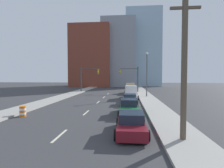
% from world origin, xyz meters
% --- Properties ---
extents(sidewalk_left, '(2.74, 90.85, 0.18)m').
position_xyz_m(sidewalk_left, '(-7.36, 45.42, 0.09)').
color(sidewalk_left, '#9E9B93').
rests_on(sidewalk_left, ground).
extents(sidewalk_right, '(2.74, 90.85, 0.18)m').
position_xyz_m(sidewalk_right, '(7.36, 45.42, 0.09)').
color(sidewalk_right, '#9E9B93').
rests_on(sidewalk_right, ground).
extents(lane_stripe_at_8m, '(0.16, 2.40, 0.01)m').
position_xyz_m(lane_stripe_at_8m, '(0.00, 8.25, 0.00)').
color(lane_stripe_at_8m, beige).
rests_on(lane_stripe_at_8m, ground).
extents(lane_stripe_at_15m, '(0.16, 2.40, 0.01)m').
position_xyz_m(lane_stripe_at_15m, '(0.00, 15.07, 0.00)').
color(lane_stripe_at_15m, beige).
rests_on(lane_stripe_at_15m, ground).
extents(lane_stripe_at_22m, '(0.16, 2.40, 0.01)m').
position_xyz_m(lane_stripe_at_22m, '(0.00, 22.13, 0.00)').
color(lane_stripe_at_22m, beige).
rests_on(lane_stripe_at_22m, ground).
extents(lane_stripe_at_28m, '(0.16, 2.40, 0.01)m').
position_xyz_m(lane_stripe_at_28m, '(0.00, 28.20, 0.00)').
color(lane_stripe_at_28m, beige).
rests_on(lane_stripe_at_28m, ground).
extents(lane_stripe_at_34m, '(0.16, 2.40, 0.01)m').
position_xyz_m(lane_stripe_at_34m, '(0.00, 34.39, 0.00)').
color(lane_stripe_at_34m, beige).
rests_on(lane_stripe_at_34m, ground).
extents(building_brick_left, '(14.00, 16.00, 21.57)m').
position_xyz_m(building_brick_left, '(-9.10, 63.41, 10.79)').
color(building_brick_left, brown).
rests_on(building_brick_left, ground).
extents(building_office_center, '(12.00, 20.00, 24.22)m').
position_xyz_m(building_office_center, '(0.71, 67.41, 12.11)').
color(building_office_center, gray).
rests_on(building_office_center, ground).
extents(building_glass_right, '(13.00, 20.00, 28.62)m').
position_xyz_m(building_glass_right, '(9.78, 71.41, 14.31)').
color(building_glass_right, '#99B7CC').
rests_on(building_glass_right, ground).
extents(traffic_signal_left, '(4.32, 0.35, 5.78)m').
position_xyz_m(traffic_signal_left, '(-5.41, 37.64, 3.76)').
color(traffic_signal_left, '#38383D').
rests_on(traffic_signal_left, ground).
extents(traffic_signal_right, '(4.32, 0.35, 5.78)m').
position_xyz_m(traffic_signal_right, '(5.13, 37.64, 3.76)').
color(traffic_signal_right, '#38383D').
rests_on(traffic_signal_right, ground).
extents(utility_pole_right_near, '(1.60, 0.32, 8.13)m').
position_xyz_m(utility_pole_right_near, '(7.23, 7.83, 4.18)').
color(utility_pole_right_near, brown).
rests_on(utility_pole_right_near, ground).
extents(traffic_barrel, '(0.56, 0.56, 0.95)m').
position_xyz_m(traffic_barrel, '(-5.34, 12.90, 0.47)').
color(traffic_barrel, orange).
rests_on(traffic_barrel, ground).
extents(street_lamp, '(0.44, 0.44, 7.85)m').
position_xyz_m(street_lamp, '(7.42, 28.64, 4.58)').
color(street_lamp, '#4C4C51').
rests_on(street_lamp, ground).
extents(sedan_maroon, '(2.04, 4.28, 1.36)m').
position_xyz_m(sedan_maroon, '(4.39, 9.08, 0.63)').
color(sedan_maroon, maroon).
rests_on(sedan_maroon, ground).
extents(sedan_green, '(2.03, 4.35, 1.47)m').
position_xyz_m(sedan_green, '(4.30, 14.78, 0.67)').
color(sedan_green, '#1E6033').
rests_on(sedan_green, ground).
extents(sedan_white, '(2.11, 4.64, 1.37)m').
position_xyz_m(sedan_white, '(4.43, 20.87, 0.63)').
color(sedan_white, silver).
rests_on(sedan_white, ground).
extents(box_truck_silver, '(2.38, 5.49, 2.12)m').
position_xyz_m(box_truck_silver, '(4.68, 26.84, 1.00)').
color(box_truck_silver, '#B2B2BC').
rests_on(box_truck_silver, ground).
extents(pickup_truck_tan, '(2.37, 6.10, 2.19)m').
position_xyz_m(pickup_truck_tan, '(4.68, 35.00, 0.88)').
color(pickup_truck_tan, tan).
rests_on(pickup_truck_tan, ground).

